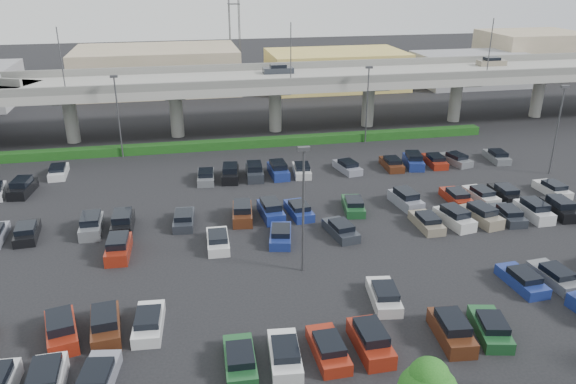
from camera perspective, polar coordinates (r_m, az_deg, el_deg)
The scene contains 7 objects.
ground at distance 52.01m, azimuth -0.46°, elevation -3.62°, with size 280.00×280.00×0.00m, color black.
overpass at distance 80.02m, azimuth -5.09°, elevation 10.82°, with size 150.00×13.00×15.80m.
hedge at distance 74.86m, azimuth -4.11°, elevation 4.98°, with size 66.00×1.60×1.10m, color #123810.
parked_cars at distance 48.48m, azimuth 0.57°, elevation -4.81°, with size 63.04×41.64×1.67m.
light_poles at distance 50.92m, azimuth -5.48°, elevation 3.30°, with size 66.90×48.38×10.30m.
distant_buildings at distance 111.46m, azimuth -0.25°, elevation 12.45°, with size 138.00×24.00×9.00m.
comm_tower at distance 120.86m, azimuth -5.56°, elevation 18.78°, with size 2.40×2.40×30.00m.
Camera 1 is at (-8.82, -45.97, 22.66)m, focal length 35.00 mm.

